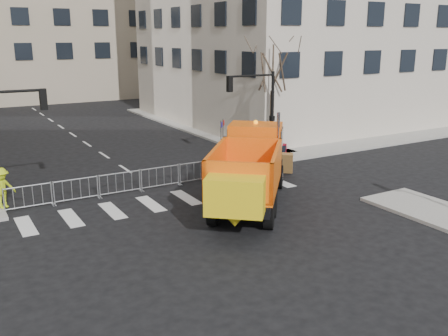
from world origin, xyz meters
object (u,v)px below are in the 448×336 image
cop_b (256,158)px  newspaper_box (281,153)px  worker (2,188)px  plow_truck (249,168)px  cop_a (276,155)px  cop_c (262,160)px

cop_b → newspaper_box: (2.75, 1.35, -0.32)m
newspaper_box → cop_b: bearing=-162.3°
cop_b → worker: cop_b is taller
plow_truck → newspaper_box: 8.03m
cop_a → cop_c: bearing=-16.8°
plow_truck → cop_a: (4.42, 4.06, -0.81)m
worker → cop_c: bearing=-27.6°
newspaper_box → cop_c: bearing=-158.2°
plow_truck → cop_b: 5.15m
cop_b → cop_c: size_ratio=1.18×
cop_c → worker: bearing=-29.4°
cop_a → newspaper_box: bearing=-153.0°
cop_c → newspaper_box: size_ratio=1.56×
cop_c → cop_b: bearing=-25.6°
cop_b → worker: (-12.64, 0.86, 0.03)m
worker → plow_truck: bearing=-51.1°
cop_c → plow_truck: bearing=23.5°
cop_c → worker: size_ratio=0.96×
newspaper_box → cop_a: bearing=-144.6°
plow_truck → cop_c: (3.51, 4.06, -0.95)m
cop_a → worker: size_ratio=1.11×
plow_truck → cop_c: 5.45m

